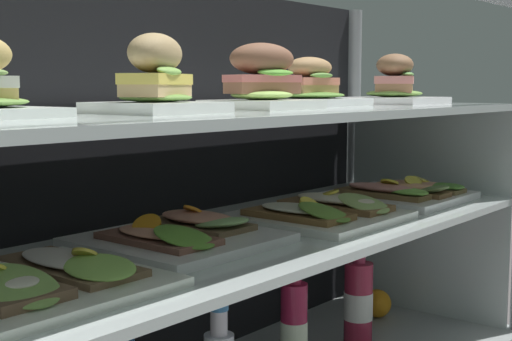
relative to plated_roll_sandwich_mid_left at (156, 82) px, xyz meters
The scene contains 16 objects.
case_frame 0.36m from the plated_roll_sandwich_mid_left, 30.06° to the left, with size 1.56×0.54×0.89m.
riser_lower_tier 0.54m from the plated_roll_sandwich_mid_left, ahead, with size 1.48×0.46×0.33m.
shelf_lower_glass 0.40m from the plated_roll_sandwich_mid_left, ahead, with size 1.50×0.48×0.02m, color silver.
riser_upper_tier 0.32m from the plated_roll_sandwich_mid_left, ahead, with size 1.48×0.46×0.22m.
shelf_upper_glass 0.28m from the plated_roll_sandwich_mid_left, ahead, with size 1.50×0.48×0.02m, color silver.
plated_roll_sandwich_mid_left is the anchor object (origin of this frame).
plated_roll_sandwich_near_left_corner 0.27m from the plated_roll_sandwich_mid_left, ahead, with size 0.18×0.18×0.12m.
plated_roll_sandwich_left_of_center 0.54m from the plated_roll_sandwich_mid_left, ahead, with size 0.21×0.21×0.11m.
plated_roll_sandwich_far_right 0.81m from the plated_roll_sandwich_mid_left, ahead, with size 0.21×0.21×0.12m.
open_sandwich_tray_right_of_center 0.36m from the plated_roll_sandwich_mid_left, behind, with size 0.31×0.31×0.06m.
open_sandwich_tray_far_left 0.29m from the plated_roll_sandwich_mid_left, 23.31° to the left, with size 0.31×0.31×0.06m.
open_sandwich_tray_left_of_center 0.52m from the plated_roll_sandwich_mid_left, ahead, with size 0.31×0.31×0.06m.
open_sandwich_tray_near_right_corner 0.83m from the plated_roll_sandwich_mid_left, ahead, with size 0.31×0.31×0.06m.
juice_bottle_near_post 0.69m from the plated_roll_sandwich_mid_left, ahead, with size 0.06×0.06×0.25m.
juice_bottle_front_second 0.86m from the plated_roll_sandwich_mid_left, ahead, with size 0.07×0.07×0.26m.
orange_fruit_beside_bottles 1.07m from the plated_roll_sandwich_mid_left, ahead, with size 0.08×0.08×0.08m, color orange.
Camera 1 is at (-1.06, -0.87, 0.67)m, focal length 50.44 mm.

